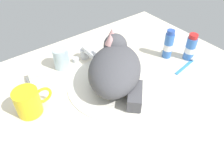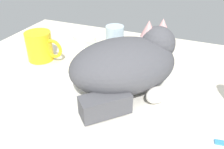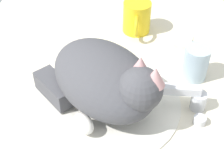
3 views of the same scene
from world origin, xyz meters
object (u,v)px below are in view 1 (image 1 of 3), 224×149
coffee_mug (29,102)px  faucet (86,54)px  soap_bar (39,75)px  rinse_cup (61,58)px  cat (116,67)px  toothbrush (187,65)px  mouthwash_bottle (190,48)px  toothpaste_bottle (168,45)px

coffee_mug → faucet: bearing=24.8°
coffee_mug → soap_bar: bearing=57.2°
coffee_mug → rinse_cup: bearing=38.2°
rinse_cup → soap_bar: 11.32cm
cat → soap_bar: 30.33cm
coffee_mug → toothbrush: bearing=-14.1°
cat → soap_bar: bearing=140.1°
faucet → soap_bar: 21.99cm
faucet → mouthwash_bottle: 45.25cm
coffee_mug → toothpaste_bottle: bearing=-5.4°
cat → toothbrush: 33.12cm
rinse_cup → soap_bar: rinse_cup is taller
cat → toothpaste_bottle: 28.98cm
faucet → cat: 20.48cm
toothpaste_bottle → toothbrush: 11.55cm
mouthwash_bottle → coffee_mug: bearing=169.5°
toothpaste_bottle → mouthwash_bottle: (6.62, -6.67, -0.55)cm
cat → toothpaste_bottle: bearing=-0.2°
coffee_mug → mouthwash_bottle: bearing=-10.5°
coffee_mug → rinse_cup: (19.69, 15.50, -0.23)cm
faucet → cat: bearing=-87.3°
mouthwash_bottle → toothbrush: bearing=-146.1°
soap_bar → mouthwash_bottle: mouthwash_bottle is taller
toothpaste_bottle → mouthwash_bottle: size_ratio=1.09×
cat → toothpaste_bottle: cat is taller
faucet → rinse_cup: 11.19cm
coffee_mug → rinse_cup: 25.06cm
rinse_cup → toothpaste_bottle: 46.10cm
cat → toothbrush: size_ratio=2.31×
cat → toothpaste_bottle: size_ratio=2.54×
rinse_cup → mouthwash_bottle: mouthwash_bottle is taller
soap_bar → toothbrush: 61.11cm
mouthwash_bottle → toothbrush: size_ratio=0.83×
cat → rinse_cup: cat is taller
soap_bar → mouthwash_bottle: 64.04cm
coffee_mug → mouthwash_bottle: (67.18, -12.42, 0.90)cm
soap_bar → toothbrush: bearing=-28.6°
faucet → coffee_mug: bearing=-155.2°
faucet → cat: size_ratio=0.36×
coffee_mug → toothbrush: 64.43cm
soap_bar → toothbrush: (53.64, -29.20, -2.07)cm
cat → rinse_cup: 24.52cm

